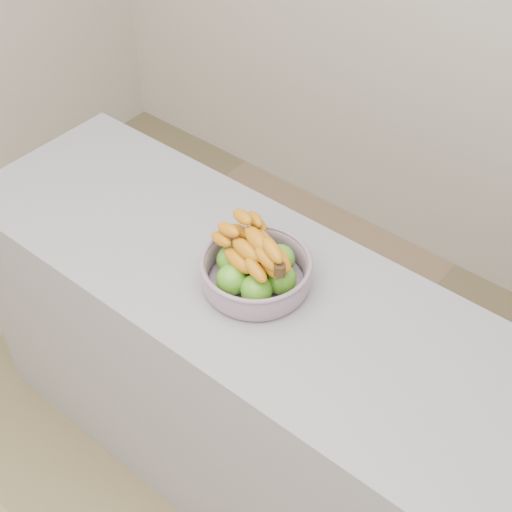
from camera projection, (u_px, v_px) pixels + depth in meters
The scene contains 2 objects.
counter at pixel (272, 397), 2.15m from camera, with size 2.00×0.60×0.90m, color gray.
fruit_bowl at pixel (256, 268), 1.83m from camera, with size 0.29×0.29×0.18m.
Camera 1 is at (0.76, -0.35, 2.24)m, focal length 50.00 mm.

